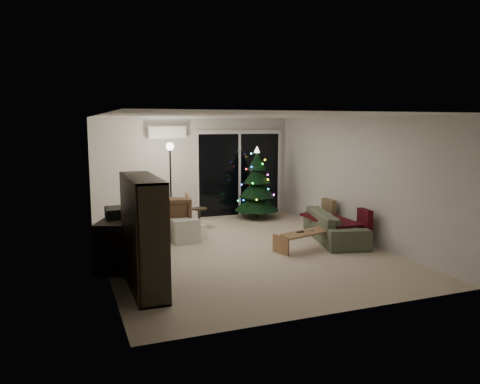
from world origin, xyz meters
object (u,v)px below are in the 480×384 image
at_px(bookshelf, 129,234).
at_px(sofa, 335,226).
at_px(armchair, 167,216).
at_px(christmas_tree, 257,183).
at_px(media_cabinet, 119,241).
at_px(coffee_table, 307,241).

distance_m(bookshelf, sofa, 4.57).
xyz_separation_m(bookshelf, armchair, (1.17, 2.96, -0.36)).
relative_size(bookshelf, christmas_tree, 0.90).
relative_size(media_cabinet, christmas_tree, 0.72).
relative_size(bookshelf, armchair, 1.65).
bearing_deg(armchair, sofa, 164.79).
height_order(media_cabinet, armchair, armchair).
distance_m(media_cabinet, coffee_table, 3.40).
bearing_deg(media_cabinet, coffee_table, 16.70).
distance_m(bookshelf, coffee_table, 3.55).
bearing_deg(armchair, coffee_table, 147.60).
relative_size(armchair, coffee_table, 0.85).
xyz_separation_m(bookshelf, sofa, (4.30, 1.47, -0.51)).
bearing_deg(bookshelf, armchair, 45.77).
bearing_deg(christmas_tree, bookshelf, -131.95).
relative_size(armchair, christmas_tree, 0.54).
height_order(armchair, christmas_tree, christmas_tree).
bearing_deg(sofa, media_cabinet, 106.77).
xyz_separation_m(media_cabinet, christmas_tree, (3.69, 2.81, 0.50)).
bearing_deg(media_cabinet, sofa, 25.11).
distance_m(media_cabinet, sofa, 4.31).
relative_size(coffee_table, christmas_tree, 0.64).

